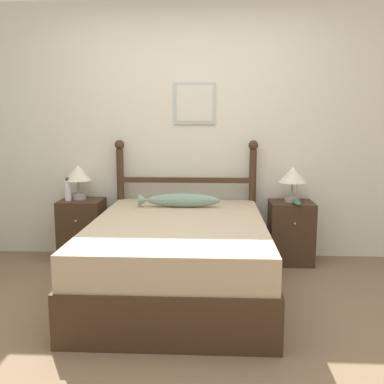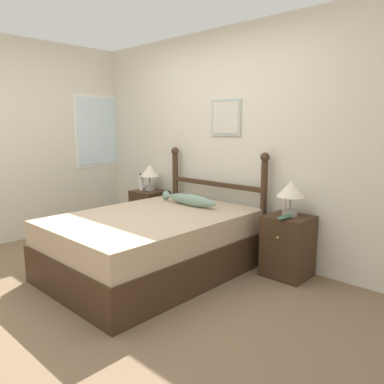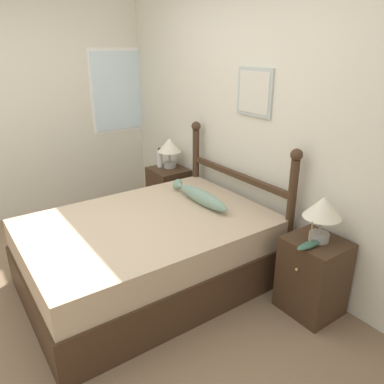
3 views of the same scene
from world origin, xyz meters
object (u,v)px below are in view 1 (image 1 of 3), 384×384
object	(u,v)px
table_lamp_right	(293,177)
model_boat	(297,202)
bottle	(68,190)
nightstand_right	(291,232)
fish_pillow	(180,200)
bed	(179,257)
table_lamp_left	(78,175)
nightstand_left	(82,230)

from	to	relation	value
table_lamp_right	model_boat	size ratio (longest dim) A/B	1.36
model_boat	bottle	bearing A→B (deg)	177.87
nightstand_right	fish_pillow	size ratio (longest dim) A/B	0.81
bed	fish_pillow	bearing A→B (deg)	93.35
table_lamp_left	model_boat	xyz separation A→B (m)	(2.14, -0.17, -0.22)
bottle	table_lamp_right	bearing A→B (deg)	1.23
bottle	fish_pillow	bearing A→B (deg)	-11.86
nightstand_left	bottle	xyz separation A→B (m)	(-0.12, -0.04, 0.41)
nightstand_right	bottle	bearing A→B (deg)	-178.96
bottle	fish_pillow	world-z (taller)	bottle
fish_pillow	model_boat	bearing A→B (deg)	7.97
table_lamp_right	bottle	world-z (taller)	table_lamp_right
nightstand_left	table_lamp_left	bearing A→B (deg)	128.31
bed	table_lamp_right	world-z (taller)	table_lamp_right
nightstand_left	model_boat	bearing A→B (deg)	-3.33
model_boat	table_lamp_left	bearing A→B (deg)	175.57
table_lamp_right	fish_pillow	size ratio (longest dim) A/B	0.46
nightstand_right	model_boat	distance (m)	0.35
nightstand_right	table_lamp_right	xyz separation A→B (m)	(0.00, 0.01, 0.55)
table_lamp_right	bottle	distance (m)	2.20
nightstand_right	table_lamp_right	world-z (taller)	table_lamp_right
nightstand_left	fish_pillow	size ratio (longest dim) A/B	0.81
fish_pillow	nightstand_right	bearing A→B (deg)	14.42
table_lamp_left	bottle	size ratio (longest dim) A/B	1.47
table_lamp_left	fish_pillow	bearing A→B (deg)	-17.04
nightstand_left	table_lamp_right	xyz separation A→B (m)	(2.08, 0.01, 0.55)
table_lamp_right	model_boat	world-z (taller)	table_lamp_right
nightstand_right	fish_pillow	bearing A→B (deg)	-165.58
bed	nightstand_right	bearing A→B (deg)	38.85
nightstand_left	bed	bearing A→B (deg)	-38.85
nightstand_right	model_boat	world-z (taller)	model_boat
nightstand_left	model_boat	size ratio (longest dim) A/B	2.40
table_lamp_right	bottle	xyz separation A→B (m)	(-2.20, -0.05, -0.14)
nightstand_right	table_lamp_left	bearing A→B (deg)	178.83
nightstand_right	model_boat	bearing A→B (deg)	-79.05
bottle	model_boat	size ratio (longest dim) A/B	0.92
nightstand_left	model_boat	xyz separation A→B (m)	(2.10, -0.12, 0.32)
nightstand_left	model_boat	distance (m)	2.13
nightstand_left	table_lamp_right	world-z (taller)	table_lamp_right
bed	bottle	bearing A→B (deg)	145.41
table_lamp_right	fish_pillow	world-z (taller)	table_lamp_right
model_boat	table_lamp_right	bearing A→B (deg)	100.02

